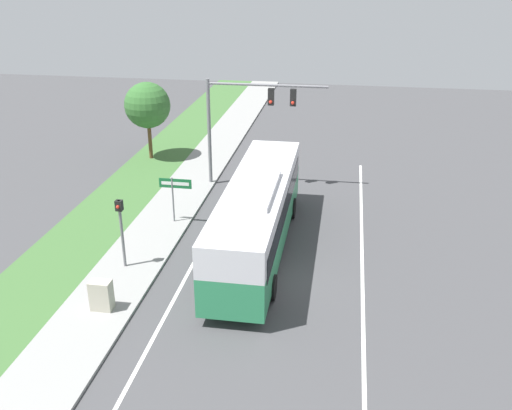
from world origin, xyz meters
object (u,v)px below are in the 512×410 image
bus (257,211)px  street_sign (174,190)px  utility_cabinet (101,295)px  pedestrian_signal (121,223)px  signal_gantry (245,111)px

bus → street_sign: (-4.43, 2.18, -0.16)m
bus → utility_cabinet: 7.61m
pedestrian_signal → street_sign: bearing=79.6°
signal_gantry → bus: bearing=-76.0°
pedestrian_signal → signal_gantry: bearing=71.9°
pedestrian_signal → street_sign: (0.85, 4.66, -0.35)m
utility_cabinet → street_sign: bearing=86.5°
bus → utility_cabinet: (-4.91, -5.68, -1.23)m
bus → pedestrian_signal: bus is taller
signal_gantry → utility_cabinet: (-2.98, -13.44, -3.69)m
signal_gantry → pedestrian_signal: (-3.35, -10.23, -2.27)m
bus → signal_gantry: (-1.93, 7.75, 2.46)m
street_sign → signal_gantry: bearing=65.9°
pedestrian_signal → utility_cabinet: pedestrian_signal is taller
signal_gantry → street_sign: signal_gantry is taller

